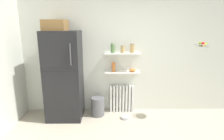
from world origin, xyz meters
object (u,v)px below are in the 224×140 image
storage_jar_0 (113,48)px  vase (114,67)px  refrigerator (64,74)px  storage_jar_1 (123,49)px  pet_food_bowl (126,117)px  storage_jar_2 (132,48)px  trash_bin (98,106)px  radiator (122,98)px  shelf_bowl (133,70)px  hanging_fruit_basket (202,44)px

storage_jar_0 → vase: (0.02, 0.00, -0.41)m
refrigerator → storage_jar_1: size_ratio=11.99×
storage_jar_0 → pet_food_bowl: storage_jar_0 is taller
storage_jar_1 → vase: storage_jar_1 is taller
refrigerator → storage_jar_2: bearing=8.3°
storage_jar_1 → trash_bin: (-0.53, -0.16, -1.23)m
storage_jar_2 → trash_bin: bearing=-167.9°
storage_jar_2 → vase: (-0.39, 0.00, -0.40)m
radiator → shelf_bowl: 0.70m
storage_jar_1 → hanging_fruit_basket: (1.47, -0.41, 0.13)m
shelf_bowl → trash_bin: 1.09m
refrigerator → shelf_bowl: bearing=8.2°
trash_bin → hanging_fruit_basket: hanging_fruit_basket is taller
vase → hanging_fruit_basket: size_ratio=0.71×
radiator → storage_jar_0: bearing=-171.7°
shelf_bowl → hanging_fruit_basket: bearing=-18.4°
pet_food_bowl → trash_bin: bearing=164.4°
vase → trash_bin: (-0.34, -0.16, -0.85)m
storage_jar_0 → trash_bin: bearing=-154.1°
trash_bin → hanging_fruit_basket: (2.00, -0.26, 1.37)m
radiator → hanging_fruit_basket: (1.47, -0.44, 1.26)m
pet_food_bowl → hanging_fruit_basket: bearing=-3.7°
radiator → hanging_fruit_basket: hanging_fruit_basket is taller
radiator → shelf_bowl: shelf_bowl is taller
storage_jar_1 → trash_bin: 1.35m
vase → trash_bin: bearing=-155.2°
storage_jar_0 → refrigerator: bearing=-168.5°
trash_bin → radiator: bearing=19.5°
refrigerator → pet_food_bowl: size_ratio=11.00×
vase → storage_jar_1: bearing=0.0°
storage_jar_1 → trash_bin: size_ratio=0.42×
refrigerator → vase: (1.03, 0.21, 0.09)m
refrigerator → pet_food_bowl: bearing=-5.3°
refrigerator → hanging_fruit_basket: (2.69, -0.21, 0.61)m
storage_jar_0 → pet_food_bowl: 1.49m
storage_jar_2 → shelf_bowl: size_ratio=1.41×
refrigerator → radiator: 1.40m
storage_jar_1 → shelf_bowl: 0.51m
shelf_bowl → hanging_fruit_basket: 1.44m
radiator → storage_jar_0: 1.17m
storage_jar_1 → hanging_fruit_basket: hanging_fruit_basket is taller
storage_jar_1 → refrigerator: bearing=-170.4°
storage_jar_0 → storage_jar_2: storage_jar_0 is taller
refrigerator → storage_jar_1: refrigerator is taller
refrigerator → trash_bin: 1.02m
refrigerator → radiator: (1.22, 0.24, -0.65)m
shelf_bowl → trash_bin: size_ratio=0.35×
vase → shelf_bowl: vase is taller
refrigerator → shelf_bowl: 1.45m
radiator → trash_bin: bearing=-160.5°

